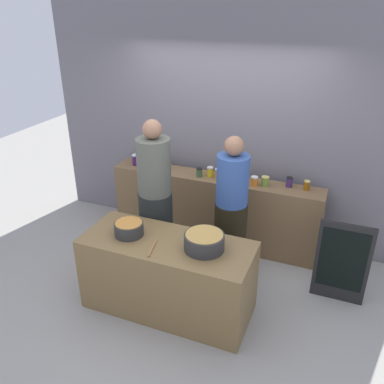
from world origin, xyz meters
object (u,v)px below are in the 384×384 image
preserve_jar_1 (145,161)px  preserve_jar_2 (156,163)px  cooking_pot_left (129,229)px  preserve_jar_11 (289,182)px  preserve_jar_12 (307,185)px  wooden_spoon (152,248)px  preserve_jar_8 (239,179)px  preserve_jar_9 (254,181)px  cook_with_tongs (156,207)px  preserve_jar_7 (229,174)px  preserve_jar_6 (218,174)px  preserve_jar_10 (265,181)px  preserve_jar_5 (210,172)px  cooking_pot_center (204,242)px  preserve_jar_3 (165,165)px  preserve_jar_4 (199,172)px  preserve_jar_0 (135,160)px  cook_in_cap (231,215)px  chalkboard_sign (342,263)px

preserve_jar_1 → preserve_jar_2: bearing=9.6°
preserve_jar_1 → cooking_pot_left: bearing=-68.0°
preserve_jar_1 → preserve_jar_11: (1.89, 0.07, -0.01)m
preserve_jar_12 → wooden_spoon: size_ratio=0.42×
preserve_jar_8 → preserve_jar_9: (0.19, 0.01, 0.00)m
preserve_jar_8 → cook_with_tongs: bearing=-132.9°
preserve_jar_9 → preserve_jar_2: bearing=176.6°
preserve_jar_7 → wooden_spoon: (-0.26, -1.57, -0.17)m
preserve_jar_6 → preserve_jar_9: preserve_jar_6 is taller
preserve_jar_7 → preserve_jar_10: preserve_jar_7 is taller
preserve_jar_5 → cooking_pot_center: preserve_jar_5 is taller
preserve_jar_3 → cooking_pot_left: size_ratio=0.34×
preserve_jar_2 → preserve_jar_5: 0.76m
preserve_jar_11 → preserve_jar_5: bearing=-176.5°
preserve_jar_2 → preserve_jar_12: (1.94, 0.03, -0.01)m
preserve_jar_4 → preserve_jar_11: 1.10m
preserve_jar_9 → cook_with_tongs: (-0.92, -0.79, -0.15)m
preserve_jar_9 → cook_with_tongs: 1.22m
preserve_jar_0 → preserve_jar_12: 2.23m
preserve_jar_10 → wooden_spoon: preserve_jar_10 is taller
preserve_jar_0 → cook_in_cap: cook_in_cap is taller
preserve_jar_2 → wooden_spoon: bearing=-64.6°
preserve_jar_2 → preserve_jar_3: (0.14, -0.01, -0.01)m
preserve_jar_12 → chalkboard_sign: 0.98m
preserve_jar_0 → preserve_jar_2: (0.29, 0.03, -0.01)m
preserve_jar_3 → preserve_jar_8: bearing=-4.6°
preserve_jar_5 → preserve_jar_6: bearing=-25.7°
preserve_jar_6 → preserve_jar_0: bearing=177.7°
preserve_jar_7 → cooking_pot_center: 1.41m
cooking_pot_center → cook_in_cap: 0.81m
preserve_jar_1 → preserve_jar_11: preserve_jar_1 is taller
preserve_jar_5 → preserve_jar_12: preserve_jar_5 is taller
preserve_jar_9 → wooden_spoon: 1.62m
preserve_jar_0 → preserve_jar_1: preserve_jar_1 is taller
preserve_jar_2 → cook_in_cap: 1.39m
preserve_jar_10 → cook_with_tongs: size_ratio=0.06×
preserve_jar_1 → cooking_pot_left: preserve_jar_1 is taller
preserve_jar_4 → chalkboard_sign: bearing=-17.0°
preserve_jar_1 → preserve_jar_12: preserve_jar_1 is taller
preserve_jar_8 → cook_with_tongs: cook_with_tongs is taller
preserve_jar_2 → cooking_pot_center: 1.85m
wooden_spoon → cook_in_cap: (0.47, 0.98, -0.05)m
cooking_pot_center → preserve_jar_1: bearing=134.6°
preserve_jar_0 → preserve_jar_3: (0.42, 0.02, -0.02)m
preserve_jar_0 → preserve_jar_5: (1.05, 0.02, -0.01)m
preserve_jar_11 → cooking_pot_center: (-0.53, -1.45, -0.10)m
chalkboard_sign → preserve_jar_8: bearing=157.3°
preserve_jar_2 → cook_with_tongs: 0.99m
preserve_jar_8 → cook_in_cap: cook_in_cap is taller
preserve_jar_5 → preserve_jar_10: bearing=-1.9°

